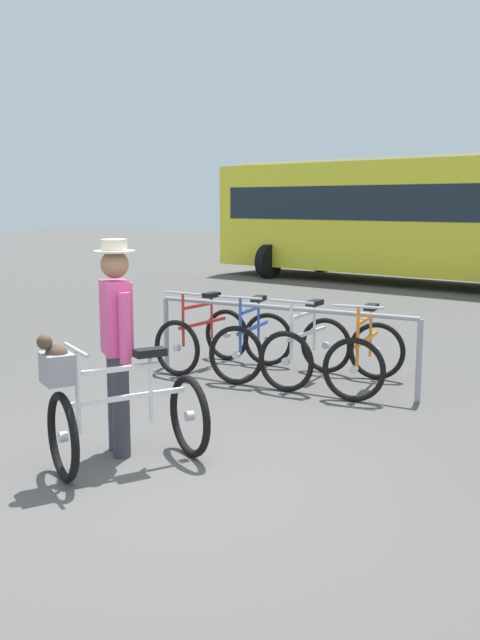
# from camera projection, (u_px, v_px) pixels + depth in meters

# --- Properties ---
(ground_plane) EXTENTS (80.00, 80.00, 0.00)m
(ground_plane) POSITION_uv_depth(u_px,v_px,m) (169.00, 486.00, 5.14)
(ground_plane) COLOR #514F4C
(bike_rack_rail) EXTENTS (3.21, 0.16, 0.88)m
(bike_rack_rail) POSITION_uv_depth(u_px,v_px,m) (281.00, 324.00, 8.01)
(bike_rack_rail) COLOR #99999E
(bike_rack_rail) RESTS_ON ground
(racked_bike_red) EXTENTS (0.69, 1.11, 0.97)m
(racked_bike_red) POSITION_uv_depth(u_px,v_px,m) (203.00, 338.00, 8.78)
(racked_bike_red) COLOR black
(racked_bike_red) RESTS_ON ground
(racked_bike_blue) EXTENTS (0.84, 1.21, 0.98)m
(racked_bike_blue) POSITION_uv_depth(u_px,v_px,m) (253.00, 344.00, 8.43)
(racked_bike_blue) COLOR black
(racked_bike_blue) RESTS_ON ground
(racked_bike_white) EXTENTS (0.67, 1.10, 0.97)m
(racked_bike_white) POSITION_uv_depth(u_px,v_px,m) (307.00, 350.00, 8.08)
(racked_bike_white) COLOR black
(racked_bike_white) RESTS_ON ground
(racked_bike_orange) EXTENTS (0.82, 1.21, 0.98)m
(racked_bike_orange) POSITION_uv_depth(u_px,v_px,m) (366.00, 356.00, 7.74)
(racked_bike_orange) COLOR black
(racked_bike_orange) RESTS_ON ground
(featured_bicycle) EXTENTS (1.09, 1.26, 1.09)m
(featured_bicycle) POSITION_uv_depth(u_px,v_px,m) (113.00, 408.00, 5.36)
(featured_bicycle) COLOR black
(featured_bicycle) RESTS_ON ground
(person_with_featured_bike) EXTENTS (0.44, 0.37, 1.72)m
(person_with_featured_bike) POSITION_uv_depth(u_px,v_px,m) (117.00, 338.00, 5.67)
(person_with_featured_bike) COLOR #383842
(person_with_featured_bike) RESTS_ON ground
(bus_distant) EXTENTS (10.25, 4.30, 3.08)m
(bus_distant) POSITION_uv_depth(u_px,v_px,m) (402.00, 213.00, 17.95)
(bus_distant) COLOR yellow
(bus_distant) RESTS_ON ground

